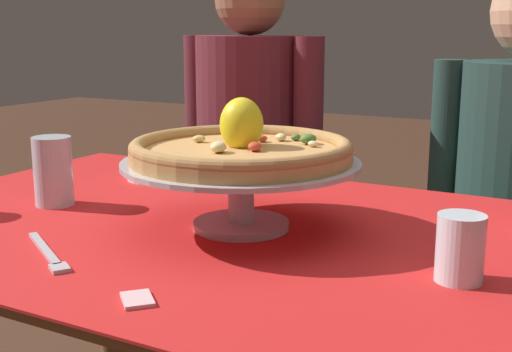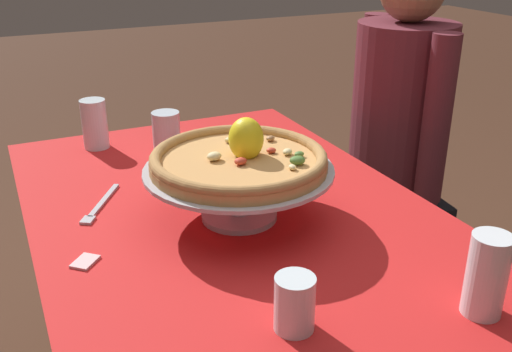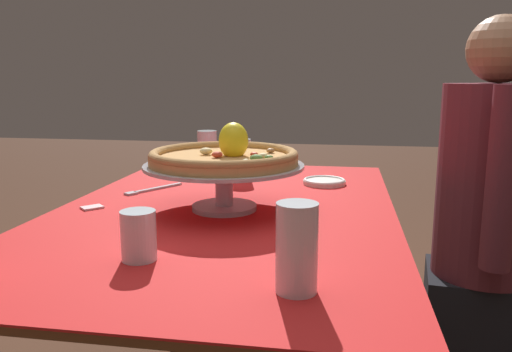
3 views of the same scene
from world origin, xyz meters
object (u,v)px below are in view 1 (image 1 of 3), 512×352
Objects in this scene: pizza at (242,148)px; sugar_packet at (137,299)px; pizza_stand at (242,177)px; dinner_fork at (48,254)px; diner_left at (250,199)px; water_glass_side_right at (460,253)px; side_plate at (157,175)px; water_glass_side_left at (53,175)px.

sugar_packet is (0.04, -0.33, -0.13)m from pizza.
pizza is (-0.00, 0.00, 0.05)m from pizza_stand.
dinner_fork is 0.14× the size of diner_left.
water_glass_side_right is 1.80× the size of sugar_packet.
water_glass_side_right is at bearing -11.30° from pizza_stand.
water_glass_side_right is at bearing -11.54° from pizza.
side_plate is 0.52m from dinner_fork.
water_glass_side_right reaches higher than side_plate.
water_glass_side_right is (0.37, -0.07, -0.05)m from pizza_stand.
water_glass_side_right is 1.11m from diner_left.
water_glass_side_left is at bearing 177.58° from water_glass_side_right.
pizza_stand is 4.33× the size of water_glass_side_right.
dinner_fork is at bearing -77.74° from diner_left.
dinner_fork is at bearing -161.04° from water_glass_side_right.
side_plate is 0.74× the size of dinner_fork.
pizza_stand is at bearing 56.10° from dinner_fork.
diner_left is at bearing 118.51° from pizza.
pizza_stand is 0.05m from pizza.
sugar_packet is 0.04× the size of diner_left.
pizza_stand is at bearing -61.50° from diner_left.
water_glass_side_right is 0.58m from dinner_fork.
pizza is 0.43m from side_plate.
water_glass_side_left is 0.52m from sugar_packet.
pizza_stand is 0.85m from diner_left.
pizza is at bearing -61.49° from diner_left.
sugar_packet is at bearing -34.19° from water_glass_side_left.
water_glass_side_right is at bearing -46.12° from diner_left.
side_plate is 0.68m from sugar_packet.
pizza reaches higher than pizza_stand.
dinner_fork is (-0.18, -0.26, -0.08)m from pizza_stand.
side_plate is 2.59× the size of sugar_packet.
water_glass_side_right is at bearing -2.42° from water_glass_side_left.
dinner_fork is (0.21, -0.22, -0.05)m from water_glass_side_left.
dinner_fork is at bearing -123.90° from pizza_stand.
pizza_stand is 0.33m from dinner_fork.
pizza reaches higher than water_glass_side_left.
pizza is at bearing 112.26° from pizza_stand.
side_plate reaches higher than dinner_fork.
diner_left is at bearing 112.44° from sugar_packet.
dinner_fork is (-0.18, -0.26, -0.13)m from pizza.
pizza_stand is 0.32× the size of diner_left.
sugar_packet is (-0.33, -0.26, -0.04)m from water_glass_side_right.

